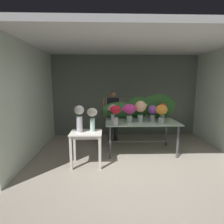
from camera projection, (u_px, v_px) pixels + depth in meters
ground_plane at (130, 151)px, 4.83m from camera, size 7.22×7.22×0.00m
wall_back at (125, 96)px, 6.23m from camera, size 4.95×0.12×2.68m
wall_left at (32, 101)px, 4.53m from camera, size 0.12×3.40×2.68m
ceiling_slab at (132, 42)px, 4.38m from camera, size 5.07×3.40×0.12m
display_table_glass at (141, 126)px, 4.70m from camera, size 1.82×1.03×0.82m
side_table_white at (86, 137)px, 3.95m from camera, size 0.68×0.53×0.75m
florist at (113, 111)px, 5.46m from camera, size 0.61×0.24×1.53m
foliage_backdrop at (142, 108)px, 5.02m from camera, size 2.02×0.31×0.67m
vase_violet_stock at (153, 112)px, 4.65m from camera, size 0.24×0.24×0.40m
vase_peach_roses at (140, 108)px, 4.54m from camera, size 0.30×0.28×0.53m
vase_magenta_carnations at (129, 110)px, 4.45m from camera, size 0.35×0.31×0.46m
vase_scarlet_snapdragons at (162, 110)px, 4.72m from camera, size 0.22×0.22×0.45m
vase_sunset_freesia at (162, 111)px, 4.40m from camera, size 0.28×0.28×0.45m
vase_blush_lilies at (113, 110)px, 4.77m from camera, size 0.28×0.23×0.41m
vase_crimson_tulips at (115, 113)px, 4.19m from camera, size 0.24×0.24×0.47m
vase_white_roses_tall at (79, 118)px, 3.88m from camera, size 0.21×0.21×0.58m
vase_cream_lisianthus_tall at (92, 117)px, 3.94m from camera, size 0.22×0.22×0.52m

